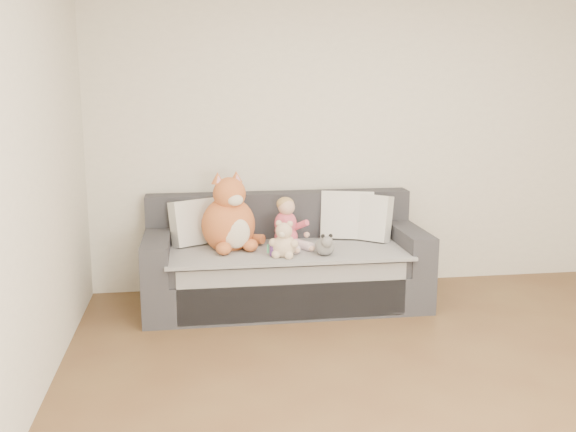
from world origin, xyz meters
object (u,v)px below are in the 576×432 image
(sippy_cup, at_px, (274,248))
(teddy_bear, at_px, (284,242))
(toddler, at_px, (288,226))
(sofa, at_px, (285,265))
(plush_cat, at_px, (230,220))

(sippy_cup, bearing_deg, teddy_bear, -27.66)
(toddler, xyz_separation_m, teddy_bear, (-0.08, -0.32, -0.05))
(sofa, xyz_separation_m, sippy_cup, (-0.12, -0.32, 0.23))
(sofa, bearing_deg, sippy_cup, -111.09)
(toddler, height_order, teddy_bear, toddler)
(sofa, distance_m, plush_cat, 0.59)
(teddy_bear, bearing_deg, sippy_cup, 176.10)
(toddler, xyz_separation_m, plush_cat, (-0.46, -0.02, 0.07))
(teddy_bear, height_order, sippy_cup, teddy_bear)
(sofa, relative_size, teddy_bear, 7.79)
(teddy_bear, distance_m, sippy_cup, 0.09)
(plush_cat, relative_size, teddy_bear, 2.26)
(sofa, xyz_separation_m, plush_cat, (-0.44, -0.05, 0.40))
(sofa, height_order, sippy_cup, sofa)
(teddy_bear, bearing_deg, sofa, 105.11)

